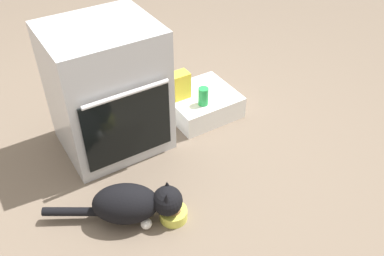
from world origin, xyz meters
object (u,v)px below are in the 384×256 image
at_px(soda_can, 203,96).
at_px(oven, 107,90).
at_px(pantry_cabinet, 201,103).
at_px(food_bowl, 173,213).
at_px(snack_bag, 180,85).
at_px(cat, 133,203).

bearing_deg(soda_can, oven, 166.51).
distance_m(oven, pantry_cabinet, 0.70).
bearing_deg(food_bowl, pantry_cabinet, 48.40).
xyz_separation_m(soda_can, snack_bag, (-0.08, 0.15, 0.03)).
bearing_deg(food_bowl, oven, 90.58).
bearing_deg(oven, soda_can, -13.49).
bearing_deg(oven, cat, -104.55).
xyz_separation_m(oven, food_bowl, (0.01, -0.73, -0.35)).
relative_size(oven, soda_can, 6.48).
xyz_separation_m(cat, soda_can, (0.74, 0.49, 0.09)).
relative_size(oven, snack_bag, 4.32).
height_order(oven, soda_can, oven).
distance_m(oven, snack_bag, 0.51).
relative_size(pantry_cabinet, soda_can, 3.75).
height_order(cat, soda_can, soda_can).
bearing_deg(cat, snack_bag, 75.03).
distance_m(oven, cat, 0.71).
bearing_deg(pantry_cabinet, soda_can, -116.54).
bearing_deg(cat, soda_can, 64.19).
bearing_deg(oven, food_bowl, -89.42).
bearing_deg(snack_bag, soda_can, -60.79).
bearing_deg(pantry_cabinet, food_bowl, -131.60).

